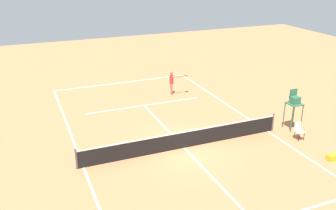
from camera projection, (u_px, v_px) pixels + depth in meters
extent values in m
plane|color=#D37A4C|center=(184.00, 148.00, 19.93)|extent=(60.00, 60.00, 0.00)
cube|color=white|center=(122.00, 83.00, 30.23)|extent=(10.63, 0.10, 0.01)
cube|color=white|center=(268.00, 131.00, 21.80)|extent=(0.10, 23.96, 0.01)
cube|color=white|center=(84.00, 168.00, 18.05)|extent=(0.10, 23.96, 0.01)
cube|color=white|center=(144.00, 105.00, 25.60)|extent=(7.97, 0.10, 0.01)
cube|color=white|center=(184.00, 148.00, 19.93)|extent=(0.10, 13.18, 0.01)
cylinder|color=#4C4C51|center=(273.00, 122.00, 21.71)|extent=(0.10, 0.10, 1.07)
cylinder|color=#4C4C51|center=(76.00, 159.00, 17.75)|extent=(0.10, 0.10, 1.07)
cube|color=black|center=(184.00, 140.00, 19.76)|extent=(11.23, 0.03, 0.91)
cube|color=white|center=(185.00, 132.00, 19.59)|extent=(11.23, 0.04, 0.06)
cylinder|color=#9E704C|center=(171.00, 89.00, 27.59)|extent=(0.12, 0.12, 0.83)
cylinder|color=#9E704C|center=(172.00, 89.00, 27.41)|extent=(0.12, 0.12, 0.83)
cylinder|color=red|center=(171.00, 79.00, 27.22)|extent=(0.28, 0.28, 0.65)
sphere|color=#9E704C|center=(172.00, 73.00, 27.04)|extent=(0.23, 0.23, 0.23)
cylinder|color=#9E704C|center=(171.00, 78.00, 27.38)|extent=(0.09, 0.09, 0.58)
cylinder|color=#9E704C|center=(176.00, 77.00, 27.03)|extent=(0.58, 0.18, 0.09)
cylinder|color=black|center=(182.00, 76.00, 27.11)|extent=(0.26, 0.08, 0.04)
ellipsoid|color=red|center=(185.00, 76.00, 27.17)|extent=(0.36, 0.33, 0.04)
sphere|color=#CCE033|center=(163.00, 106.00, 25.48)|extent=(0.07, 0.07, 0.07)
cylinder|color=#2D6B4C|center=(302.00, 118.00, 21.69)|extent=(0.07, 0.07, 1.55)
cylinder|color=#2D6B4C|center=(292.00, 120.00, 21.44)|extent=(0.07, 0.07, 1.55)
cylinder|color=#2D6B4C|center=(294.00, 113.00, 22.29)|extent=(0.07, 0.07, 1.55)
cylinder|color=#2D6B4C|center=(284.00, 115.00, 22.05)|extent=(0.07, 0.07, 1.55)
cube|color=#2D6B4C|center=(294.00, 104.00, 21.57)|extent=(0.80, 0.80, 0.06)
cube|color=#2D6B4C|center=(295.00, 100.00, 21.49)|extent=(0.50, 0.44, 0.40)
cube|color=#2D6B4C|center=(293.00, 93.00, 21.53)|extent=(0.50, 0.06, 0.50)
cylinder|color=#262626|center=(304.00, 137.00, 20.67)|extent=(0.04, 0.04, 0.45)
cylinder|color=#262626|center=(299.00, 138.00, 20.55)|extent=(0.04, 0.04, 0.45)
cylinder|color=#262626|center=(300.00, 134.00, 20.97)|extent=(0.04, 0.04, 0.45)
cylinder|color=#262626|center=(295.00, 135.00, 20.85)|extent=(0.04, 0.04, 0.45)
cube|color=silver|center=(300.00, 132.00, 20.66)|extent=(0.44, 0.44, 0.06)
cube|color=silver|center=(298.00, 126.00, 20.76)|extent=(0.44, 0.04, 0.44)
cube|color=yellow|center=(334.00, 157.00, 18.71)|extent=(0.76, 0.32, 0.30)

